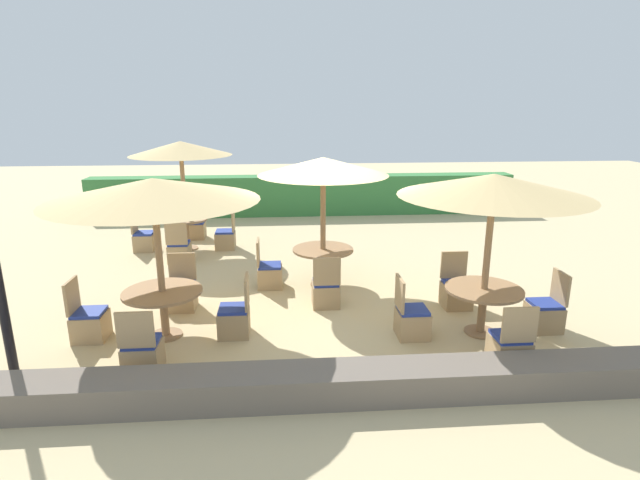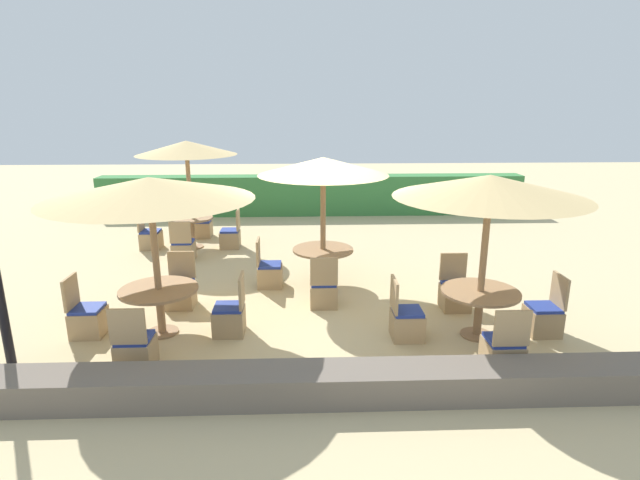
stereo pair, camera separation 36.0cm
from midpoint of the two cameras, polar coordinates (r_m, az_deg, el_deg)
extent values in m
plane|color=#C6B284|center=(9.08, 1.29, -6.50)|extent=(40.00, 40.00, 0.00)
cube|color=#387A3D|center=(15.54, -0.22, 5.16)|extent=(13.00, 0.70, 1.21)
cube|color=#6B6056|center=(6.13, 3.18, -16.13)|extent=(10.00, 0.56, 0.39)
cylinder|color=#93704C|center=(9.29, 1.46, 1.68)|extent=(0.10, 0.10, 2.37)
cone|color=tan|center=(9.09, 1.51, 8.44)|extent=(2.39, 2.39, 0.32)
cylinder|color=#93704C|center=(9.64, 1.41, -5.07)|extent=(0.48, 0.48, 0.03)
cylinder|color=#93704C|center=(9.53, 1.42, -3.22)|extent=(0.12, 0.12, 0.69)
cylinder|color=#93704C|center=(9.42, 1.44, -1.13)|extent=(1.15, 1.15, 0.04)
cube|color=tan|center=(9.56, -4.65, -4.13)|extent=(0.46, 0.46, 0.40)
cube|color=#233893|center=(9.48, -4.68, -2.85)|extent=(0.42, 0.42, 0.05)
cube|color=tan|center=(9.41, -5.99, -1.33)|extent=(0.04, 0.46, 0.48)
cube|color=tan|center=(8.64, 1.59, -6.25)|extent=(0.46, 0.46, 0.40)
cube|color=#233893|center=(8.56, 1.60, -4.86)|extent=(0.42, 0.42, 0.05)
cube|color=tan|center=(8.28, 1.71, -3.64)|extent=(0.46, 0.04, 0.48)
cylinder|color=#93704C|center=(7.64, -16.96, -2.32)|extent=(0.10, 0.10, 2.31)
cone|color=tan|center=(7.39, -17.62, 5.63)|extent=(2.97, 2.97, 0.32)
cylinder|color=#93704C|center=(8.05, -16.32, -10.07)|extent=(0.48, 0.48, 0.03)
cylinder|color=#93704C|center=(7.92, -16.50, -7.93)|extent=(0.12, 0.12, 0.69)
cylinder|color=#93704C|center=(7.78, -16.70, -5.47)|extent=(1.16, 1.16, 0.04)
cube|color=tan|center=(7.75, -9.03, -9.13)|extent=(0.46, 0.46, 0.40)
cube|color=#233893|center=(7.66, -9.10, -7.60)|extent=(0.42, 0.42, 0.05)
cube|color=tan|center=(7.54, -7.60, -5.75)|extent=(0.04, 0.46, 0.48)
cube|color=tan|center=(7.11, -18.87, -12.21)|extent=(0.46, 0.46, 0.40)
cube|color=#233893|center=(7.01, -19.04, -10.58)|extent=(0.42, 0.42, 0.05)
cube|color=tan|center=(6.72, -19.74, -9.32)|extent=(0.46, 0.04, 0.48)
cube|color=tan|center=(8.87, -14.50, -6.18)|extent=(0.46, 0.46, 0.40)
cube|color=#233893|center=(8.79, -14.60, -4.81)|extent=(0.42, 0.42, 0.05)
cube|color=tan|center=(8.90, -14.43, -2.75)|extent=(0.46, 0.04, 0.48)
cube|color=tan|center=(8.30, -23.76, -8.61)|extent=(0.46, 0.46, 0.40)
cube|color=#233893|center=(8.21, -23.93, -7.18)|extent=(0.42, 0.42, 0.05)
cube|color=tan|center=(8.20, -25.50, -5.41)|extent=(0.04, 0.46, 0.48)
cylinder|color=#93704C|center=(12.14, -13.83, 4.77)|extent=(0.10, 0.10, 2.46)
cone|color=tan|center=(11.99, -14.19, 10.19)|extent=(2.32, 2.32, 0.32)
cylinder|color=#93704C|center=(12.42, -13.47, -0.75)|extent=(0.48, 0.48, 0.03)
cylinder|color=#93704C|center=(12.33, -13.57, 0.75)|extent=(0.12, 0.12, 0.70)
cylinder|color=#93704C|center=(12.24, -13.68, 2.43)|extent=(1.01, 1.01, 0.04)
cube|color=tan|center=(12.54, -17.95, -0.05)|extent=(0.46, 0.46, 0.40)
cube|color=#233893|center=(12.49, -18.03, 0.95)|extent=(0.42, 0.42, 0.05)
cube|color=tan|center=(12.49, -19.06, 2.11)|extent=(0.04, 0.46, 0.48)
cube|color=tan|center=(13.27, -12.52, 1.18)|extent=(0.46, 0.46, 0.40)
cube|color=#233893|center=(13.22, -12.58, 2.12)|extent=(0.42, 0.42, 0.05)
cube|color=tan|center=(13.36, -12.49, 3.44)|extent=(0.46, 0.04, 0.48)
cube|color=tan|center=(11.41, -14.43, -1.28)|extent=(0.46, 0.46, 0.40)
cube|color=#233893|center=(11.35, -14.50, -0.20)|extent=(0.42, 0.42, 0.05)
cube|color=tan|center=(11.09, -14.82, 0.83)|extent=(0.46, 0.04, 0.48)
cube|color=tan|center=(12.18, -9.40, 0.06)|extent=(0.46, 0.46, 0.40)
cube|color=#233893|center=(12.12, -9.44, 1.08)|extent=(0.42, 0.42, 0.05)
cube|color=tan|center=(12.03, -8.51, 2.32)|extent=(0.04, 0.46, 0.48)
cylinder|color=#93704C|center=(7.65, 19.44, -2.33)|extent=(0.10, 0.10, 2.35)
cone|color=tan|center=(7.41, 20.20, 5.78)|extent=(2.71, 2.71, 0.32)
cylinder|color=#93704C|center=(8.07, 18.69, -10.21)|extent=(0.48, 0.48, 0.03)
cylinder|color=#93704C|center=(7.94, 18.90, -8.08)|extent=(0.12, 0.12, 0.68)
cylinder|color=#93704C|center=(7.81, 19.13, -5.64)|extent=(1.15, 1.15, 0.04)
cube|color=tan|center=(8.44, 25.17, -8.38)|extent=(0.46, 0.46, 0.40)
cube|color=#233893|center=(8.35, 25.35, -6.97)|extent=(0.42, 0.42, 0.05)
cube|color=tan|center=(8.36, 26.84, -5.19)|extent=(0.04, 0.46, 0.48)
cube|color=tan|center=(7.17, 21.46, -12.21)|extent=(0.46, 0.46, 0.40)
cube|color=#233893|center=(7.07, 21.64, -10.59)|extent=(0.42, 0.42, 0.05)
cube|color=tan|center=(6.79, 22.57, -9.33)|extent=(0.46, 0.04, 0.48)
cube|color=tan|center=(7.66, 11.26, -9.54)|extent=(0.46, 0.46, 0.40)
cube|color=#233893|center=(7.57, 11.35, -7.99)|extent=(0.42, 0.42, 0.05)
cube|color=tan|center=(7.42, 9.87, -6.18)|extent=(0.04, 0.46, 0.48)
cube|color=tan|center=(8.86, 16.29, -6.36)|extent=(0.46, 0.46, 0.40)
cube|color=#233893|center=(8.78, 16.40, -4.99)|extent=(0.42, 0.42, 0.05)
cube|color=tan|center=(8.88, 16.12, -2.92)|extent=(0.46, 0.04, 0.48)
camera|label=1|loc=(0.18, -88.90, 0.31)|focal=28.00mm
camera|label=2|loc=(0.18, 91.10, -0.31)|focal=28.00mm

